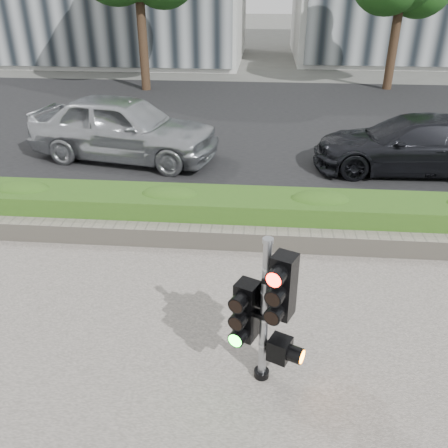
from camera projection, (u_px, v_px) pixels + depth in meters
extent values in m
plane|color=#51514C|center=(223.00, 317.00, 6.60)|extent=(120.00, 120.00, 0.00)
cube|color=black|center=(250.00, 122.00, 15.42)|extent=(60.00, 13.00, 0.02)
cube|color=gray|center=(237.00, 213.00, 9.35)|extent=(60.00, 0.25, 0.12)
cube|color=gray|center=(233.00, 238.00, 8.18)|extent=(12.00, 0.32, 0.34)
cube|color=#59952E|center=(236.00, 213.00, 8.68)|extent=(12.00, 1.00, 0.68)
cylinder|color=black|center=(143.00, 38.00, 18.80)|extent=(0.36, 0.36, 4.03)
cylinder|color=black|center=(393.00, 44.00, 19.02)|extent=(0.36, 0.36, 3.58)
cylinder|color=black|center=(261.00, 373.00, 5.57)|extent=(0.18, 0.18, 0.09)
cylinder|color=gray|center=(264.00, 315.00, 5.17)|extent=(0.09, 0.09, 1.82)
cylinder|color=gray|center=(268.00, 240.00, 4.73)|extent=(0.12, 0.12, 0.04)
cube|color=#FF1107|center=(283.00, 286.00, 4.84)|extent=(0.31, 0.31, 0.73)
cube|color=#14E51E|center=(247.00, 310.00, 5.24)|extent=(0.31, 0.31, 0.73)
cube|color=black|center=(275.00, 287.00, 5.20)|extent=(0.31, 0.31, 0.50)
cube|color=orange|center=(280.00, 349.00, 5.30)|extent=(0.31, 0.31, 0.27)
imported|color=#ACAEB3|center=(124.00, 128.00, 11.92)|extent=(5.05, 2.79, 1.63)
imported|color=black|center=(411.00, 144.00, 11.23)|extent=(4.55, 1.91, 1.31)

